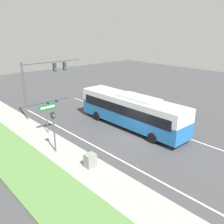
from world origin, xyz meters
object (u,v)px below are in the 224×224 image
at_px(pedestrian_signal, 54,126).
at_px(street_sign, 47,112).
at_px(bus, 131,110).
at_px(utility_cabinet, 90,160).
at_px(signal_gantry, 43,76).

relative_size(pedestrian_signal, street_sign, 1.15).
bearing_deg(bus, utility_cabinet, -156.15).
relative_size(signal_gantry, utility_cabinet, 7.18).
xyz_separation_m(bus, street_sign, (-6.84, 4.02, 0.32)).
xyz_separation_m(bus, utility_cabinet, (-7.67, -3.39, -1.23)).
height_order(pedestrian_signal, utility_cabinet, pedestrian_signal).
bearing_deg(signal_gantry, pedestrian_signal, -113.65).
bearing_deg(signal_gantry, bus, -62.80).
bearing_deg(street_sign, pedestrian_signal, -111.43).
bearing_deg(utility_cabinet, bus, 23.85).
distance_m(street_sign, utility_cabinet, 7.61).
xyz_separation_m(bus, signal_gantry, (-4.55, 8.86, 2.61)).
bearing_deg(street_sign, bus, -30.40).
distance_m(signal_gantry, utility_cabinet, 13.21).
distance_m(bus, pedestrian_signal, 8.31).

